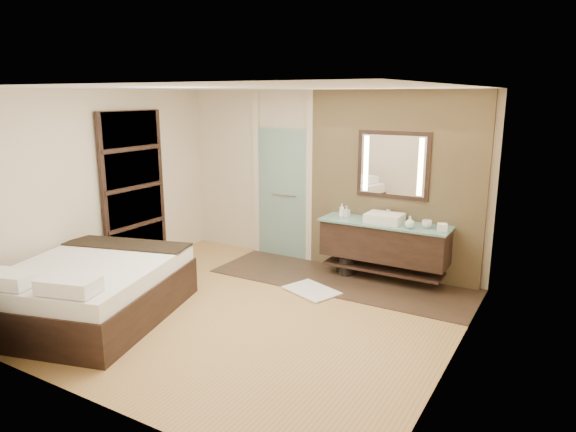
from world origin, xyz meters
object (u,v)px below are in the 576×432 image
Objects in this scene: vanity at (384,242)px; mirror_unit at (393,165)px; waste_bin at (346,266)px; bed at (92,290)px.

vanity is 1.10m from mirror_unit.
vanity is 6.63× the size of waste_bin.
bed is (-2.58, -2.96, -0.23)m from vanity.
vanity is 1.75× the size of mirror_unit.
mirror_unit reaches higher than waste_bin.
mirror_unit is 0.42× the size of bed.
mirror_unit reaches higher than vanity.
waste_bin is (-0.54, -0.07, -0.44)m from vanity.
waste_bin is at bearing -172.87° from vanity.
bed is 9.14× the size of waste_bin.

